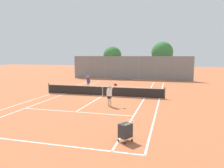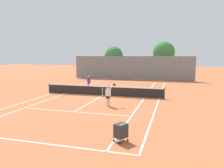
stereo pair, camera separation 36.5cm
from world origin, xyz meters
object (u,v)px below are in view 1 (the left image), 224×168
object	(u,v)px
player_far_left	(88,81)
loose_tennis_ball_1	(154,86)
loose_tennis_ball_0	(131,117)
tree_behind_right	(162,53)
tree_behind_left	(112,56)
ball_cart	(125,130)
tennis_net	(103,91)
player_near_side	(110,95)

from	to	relation	value
player_far_left	loose_tennis_ball_1	bearing A→B (deg)	30.65
loose_tennis_ball_1	loose_tennis_ball_0	bearing A→B (deg)	-91.55
tree_behind_right	loose_tennis_ball_1	bearing A→B (deg)	-92.91
loose_tennis_ball_1	tree_behind_left	bearing A→B (deg)	132.57
player_far_left	ball_cart	bearing A→B (deg)	-62.87
tennis_net	player_near_side	size ratio (longest dim) A/B	6.76
tennis_net	loose_tennis_ball_1	bearing A→B (deg)	61.60
tree_behind_left	player_near_side	bearing A→B (deg)	-75.77
player_near_side	player_far_left	size ratio (longest dim) A/B	1.00
tennis_net	ball_cart	size ratio (longest dim) A/B	12.47
ball_cart	loose_tennis_ball_0	size ratio (longest dim) A/B	14.58
tennis_net	tree_behind_left	bearing A→B (deg)	101.58
tennis_net	loose_tennis_ball_0	world-z (taller)	tennis_net
tennis_net	tree_behind_right	xyz separation A→B (m)	(4.93, 18.24, 3.86)
ball_cart	loose_tennis_ball_0	distance (m)	4.00
player_far_left	player_near_side	bearing A→B (deg)	-58.51
ball_cart	tree_behind_right	distance (m)	29.21
player_near_side	loose_tennis_ball_0	world-z (taller)	player_near_side
tree_behind_left	tree_behind_right	xyz separation A→B (m)	(8.36, 1.52, 0.52)
player_near_side	tree_behind_right	size ratio (longest dim) A/B	0.28
player_far_left	loose_tennis_ball_1	size ratio (longest dim) A/B	26.88
loose_tennis_ball_0	tree_behind_left	distance (m)	24.92
tennis_net	player_far_left	world-z (taller)	player_far_left
player_far_left	tree_behind_left	world-z (taller)	tree_behind_left
player_near_side	loose_tennis_ball_0	bearing A→B (deg)	-51.03
ball_cart	player_near_side	world-z (taller)	player_near_side
tennis_net	player_far_left	bearing A→B (deg)	128.11
loose_tennis_ball_0	tree_behind_right	xyz separation A→B (m)	(0.91, 25.00, 4.34)
loose_tennis_ball_0	tree_behind_left	xyz separation A→B (m)	(-7.44, 23.48, 3.81)
player_near_side	loose_tennis_ball_0	xyz separation A→B (m)	(2.17, -2.68, -0.89)
player_far_left	loose_tennis_ball_1	world-z (taller)	player_far_left
player_near_side	loose_tennis_ball_1	world-z (taller)	player_near_side
loose_tennis_ball_1	tree_behind_right	size ratio (longest dim) A/B	0.01
tree_behind_left	player_far_left	bearing A→B (deg)	-88.00
ball_cart	player_far_left	distance (m)	16.30
player_near_side	player_far_left	world-z (taller)	same
loose_tennis_ball_0	ball_cart	bearing A→B (deg)	-83.63
tennis_net	player_far_left	xyz separation A→B (m)	(-2.97, 3.79, 0.42)
loose_tennis_ball_0	loose_tennis_ball_1	bearing A→B (deg)	88.45
ball_cart	tree_behind_right	size ratio (longest dim) A/B	0.15
player_near_side	tennis_net	bearing A→B (deg)	114.36
tennis_net	ball_cart	bearing A→B (deg)	-67.40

